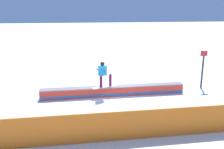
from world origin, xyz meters
The scene contains 5 objects.
ground_plane centered at (0.00, 0.00, 0.00)m, with size 120.00×120.00×0.00m, color white.
grind_box centered at (0.00, 0.00, 0.25)m, with size 7.82×0.71×0.54m.
snowboarder centered at (0.55, 0.06, 1.29)m, with size 1.55×0.87×1.39m.
safety_fence centered at (0.00, 4.75, 0.56)m, with size 11.86×0.06×1.12m, color orange.
trail_marker centered at (-5.35, -0.67, 1.19)m, with size 0.40×0.10×2.24m.
Camera 1 is at (1.77, 13.13, 4.78)m, focal length 41.29 mm.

